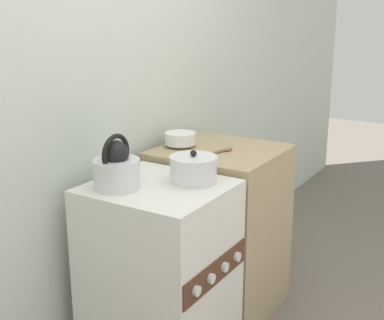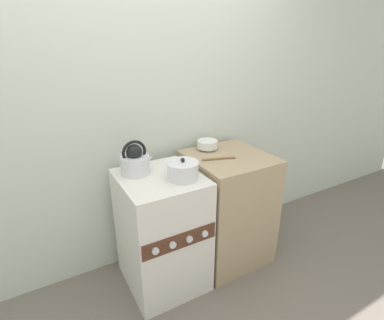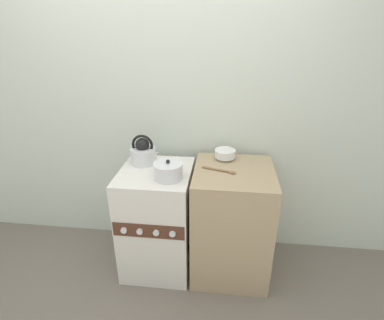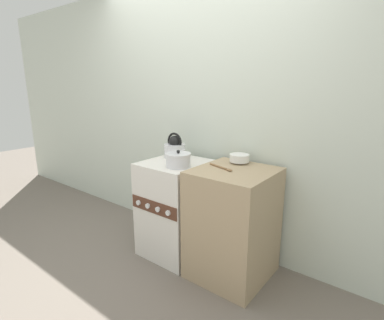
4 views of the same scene
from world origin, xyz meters
The scene contains 7 objects.
wall_back centered at (0.00, 0.68, 1.25)m, with size 7.00×0.06×2.50m.
stove centered at (0.00, 0.28, 0.43)m, with size 0.53×0.59×0.87m.
counter centered at (0.58, 0.30, 0.45)m, with size 0.58×0.61×0.89m.
kettle centered at (-0.12, 0.41, 0.95)m, with size 0.24×0.19×0.23m.
cooking_pot centered at (0.12, 0.18, 0.92)m, with size 0.21×0.21×0.14m.
enamel_bowl centered at (0.51, 0.50, 0.94)m, with size 0.16×0.16×0.08m.
wooden_spoon centered at (0.49, 0.27, 0.90)m, with size 0.25×0.10×0.02m.
Camera 1 is at (-1.76, -0.97, 1.60)m, focal length 50.00 mm.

